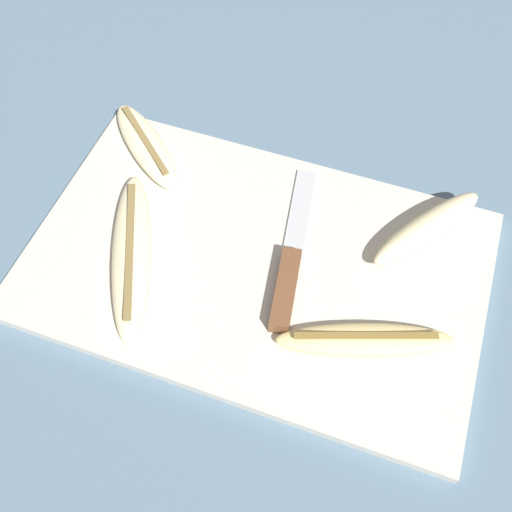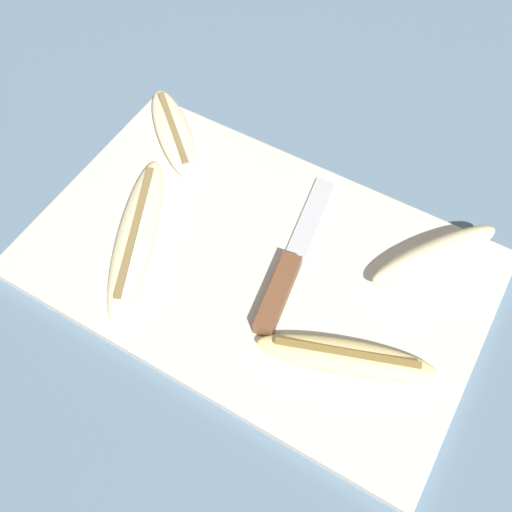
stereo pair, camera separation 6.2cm
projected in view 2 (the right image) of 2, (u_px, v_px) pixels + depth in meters
The scene contains 7 objects.
ground_plane at pixel (256, 267), 0.64m from camera, with size 4.00×4.00×0.00m, color slate.
cutting_board at pixel (256, 264), 0.64m from camera, with size 0.48×0.30×0.01m.
knife at pixel (285, 278), 0.61m from camera, with size 0.05×0.21×0.02m.
banana_pale_long at pixel (137, 235), 0.63m from camera, with size 0.12×0.21×0.02m.
banana_golden_short at pixel (346, 357), 0.56m from camera, with size 0.17×0.09×0.02m.
banana_cream_curved at pixel (435, 255), 0.62m from camera, with size 0.11×0.14×0.03m.
banana_bright_far at pixel (174, 132), 0.72m from camera, with size 0.14×0.13×0.02m.
Camera 2 is at (0.17, -0.29, 0.55)m, focal length 42.00 mm.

